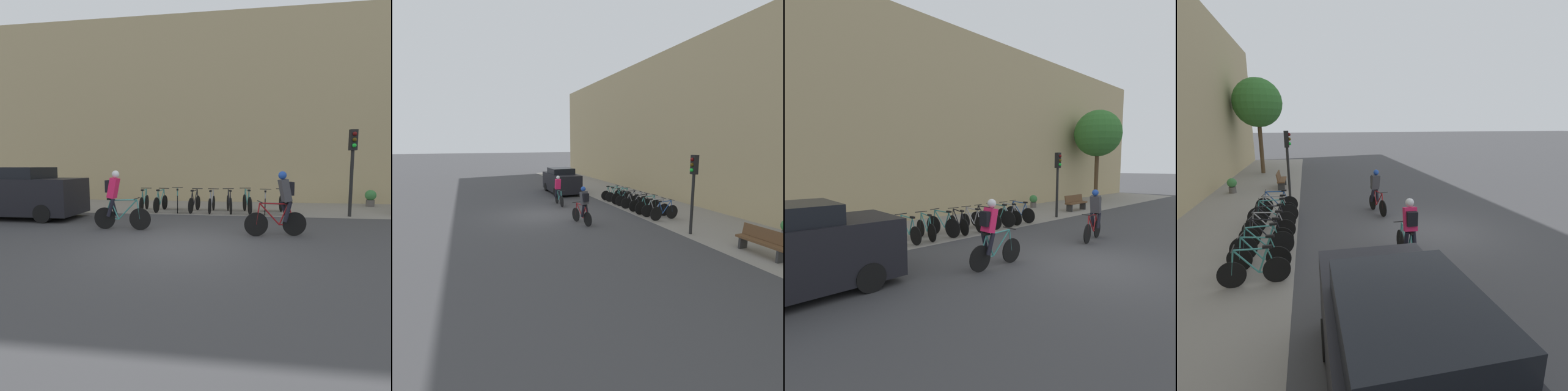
% 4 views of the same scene
% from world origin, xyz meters
% --- Properties ---
extents(ground, '(200.00, 200.00, 0.00)m').
position_xyz_m(ground, '(0.00, 0.00, 0.00)').
color(ground, '#3D3D3F').
extents(kerb_strip, '(44.00, 4.50, 0.01)m').
position_xyz_m(kerb_strip, '(0.00, 6.75, 0.00)').
color(kerb_strip, gray).
rests_on(kerb_strip, ground).
extents(building_facade, '(44.00, 0.60, 9.61)m').
position_xyz_m(building_facade, '(0.00, 9.30, 4.81)').
color(building_facade, tan).
rests_on(building_facade, ground).
extents(cyclist_pink, '(1.77, 0.46, 1.77)m').
position_xyz_m(cyclist_pink, '(-2.23, 1.59, 0.95)').
color(cyclist_pink, black).
rests_on(cyclist_pink, ground).
extents(cyclist_grey, '(1.69, 0.55, 1.77)m').
position_xyz_m(cyclist_grey, '(2.59, 1.38, 0.95)').
color(cyclist_grey, black).
rests_on(cyclist_grey, ground).
extents(parked_bike_0, '(0.46, 1.59, 0.95)m').
position_xyz_m(parked_bike_0, '(-2.52, 5.34, 0.38)').
color(parked_bike_0, black).
rests_on(parked_bike_0, ground).
extents(parked_bike_1, '(0.46, 1.57, 0.95)m').
position_xyz_m(parked_bike_1, '(-1.81, 5.34, 0.38)').
color(parked_bike_1, black).
rests_on(parked_bike_1, ground).
extents(parked_bike_2, '(0.48, 1.65, 0.99)m').
position_xyz_m(parked_bike_2, '(-1.09, 5.34, 0.41)').
color(parked_bike_2, black).
rests_on(parked_bike_2, ground).
extents(parked_bike_3, '(0.46, 1.58, 0.95)m').
position_xyz_m(parked_bike_3, '(-0.37, 5.34, 0.39)').
color(parked_bike_3, black).
rests_on(parked_bike_3, ground).
extents(parked_bike_4, '(0.46, 1.65, 0.95)m').
position_xyz_m(parked_bike_4, '(0.34, 5.34, 0.39)').
color(parked_bike_4, black).
rests_on(parked_bike_4, ground).
extents(parked_bike_5, '(0.46, 1.61, 0.96)m').
position_xyz_m(parked_bike_5, '(1.06, 5.34, 0.39)').
color(parked_bike_5, black).
rests_on(parked_bike_5, ground).
extents(parked_bike_6, '(0.47, 1.75, 0.99)m').
position_xyz_m(parked_bike_6, '(1.78, 5.34, 0.41)').
color(parked_bike_6, black).
rests_on(parked_bike_6, ground).
extents(parked_bike_7, '(0.46, 1.60, 0.95)m').
position_xyz_m(parked_bike_7, '(2.49, 5.34, 0.39)').
color(parked_bike_7, black).
rests_on(parked_bike_7, ground).
extents(parked_bike_8, '(0.46, 1.65, 0.98)m').
position_xyz_m(parked_bike_8, '(3.21, 5.34, 0.41)').
color(parked_bike_8, black).
rests_on(parked_bike_8, ground).
extents(traffic_light_pole, '(0.26, 0.30, 3.23)m').
position_xyz_m(traffic_light_pole, '(5.58, 4.94, 2.25)').
color(traffic_light_pole, black).
rests_on(traffic_light_pole, ground).
extents(bench, '(1.78, 0.44, 0.89)m').
position_xyz_m(bench, '(8.37, 5.56, 0.47)').
color(bench, brown).
rests_on(bench, ground).
extents(street_tree_0, '(3.33, 3.33, 6.58)m').
position_xyz_m(street_tree_0, '(13.91, 7.23, 4.89)').
color(street_tree_0, '#4C3823').
rests_on(street_tree_0, ground).
extents(potted_plant, '(0.48, 0.48, 0.78)m').
position_xyz_m(potted_plant, '(7.51, 7.96, 0.44)').
color(potted_plant, '#56514C').
rests_on(potted_plant, ground).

